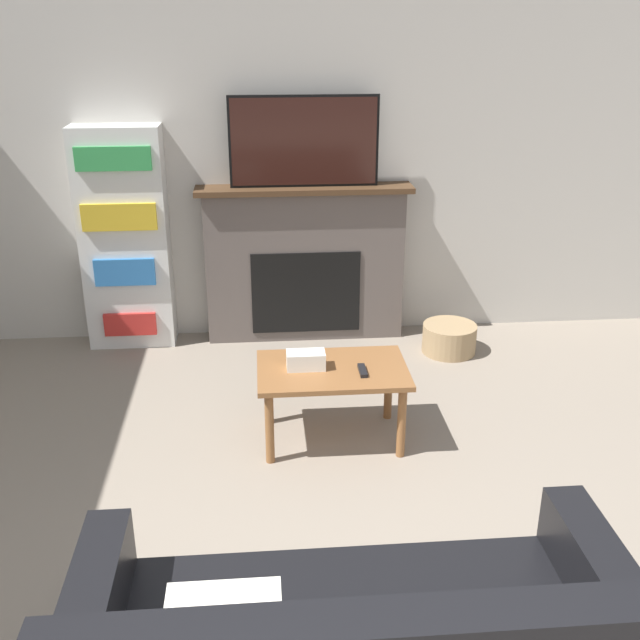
# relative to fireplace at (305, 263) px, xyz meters

# --- Properties ---
(wall_back) EXTENTS (6.78, 0.06, 2.70)m
(wall_back) POSITION_rel_fireplace_xyz_m (-0.01, 0.14, 0.75)
(wall_back) COLOR beige
(wall_back) RESTS_ON ground_plane
(fireplace) EXTENTS (1.59, 0.28, 1.19)m
(fireplace) POSITION_rel_fireplace_xyz_m (0.00, 0.00, 0.00)
(fireplace) COLOR #605651
(fireplace) RESTS_ON ground_plane
(tv) EXTENTS (1.07, 0.03, 0.65)m
(tv) POSITION_rel_fireplace_xyz_m (0.00, -0.02, 0.91)
(tv) COLOR black
(tv) RESTS_ON fireplace
(coffee_table) EXTENTS (0.86, 0.56, 0.47)m
(coffee_table) POSITION_rel_fireplace_xyz_m (0.06, -1.56, -0.20)
(coffee_table) COLOR brown
(coffee_table) RESTS_ON ground_plane
(tissue_box) EXTENTS (0.22, 0.12, 0.10)m
(tissue_box) POSITION_rel_fireplace_xyz_m (-0.10, -1.55, -0.08)
(tissue_box) COLOR white
(tissue_box) RESTS_ON coffee_table
(remote_control) EXTENTS (0.04, 0.15, 0.02)m
(remote_control) POSITION_rel_fireplace_xyz_m (0.22, -1.63, -0.12)
(remote_control) COLOR black
(remote_control) RESTS_ON coffee_table
(bookshelf) EXTENTS (0.63, 0.29, 1.64)m
(bookshelf) POSITION_rel_fireplace_xyz_m (-1.32, -0.02, 0.22)
(bookshelf) COLOR white
(bookshelf) RESTS_ON ground_plane
(storage_basket) EXTENTS (0.40, 0.40, 0.22)m
(storage_basket) POSITION_rel_fireplace_xyz_m (1.05, -0.40, -0.49)
(storage_basket) COLOR tan
(storage_basket) RESTS_ON ground_plane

